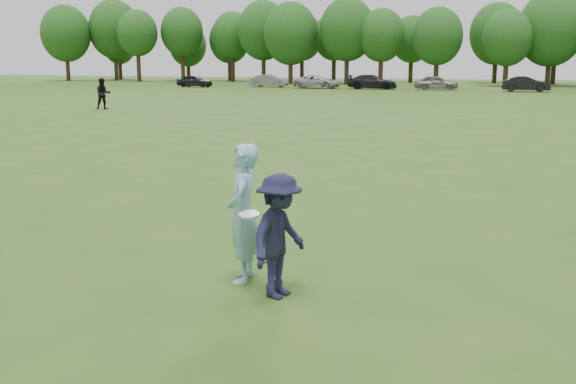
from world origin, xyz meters
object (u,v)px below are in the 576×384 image
thrower (243,214)px  car_a (195,81)px  player_far_a (103,94)px  car_b (269,81)px  car_e (436,83)px  car_c (317,82)px  car_f (526,84)px  car_d (372,82)px  defender (279,236)px

thrower → car_a: 66.26m
car_a → thrower: bearing=-153.4°
player_far_a → car_b: size_ratio=0.46×
car_e → player_far_a: bearing=150.0°
car_a → car_c: size_ratio=0.79×
car_c → car_f: 20.60m
player_far_a → car_d: player_far_a is taller
defender → car_f: 59.45m
car_d → car_f: car_d is taller
car_d → car_e: 6.42m
thrower → car_e: thrower is taller
car_e → car_c: bearing=86.8°
car_e → car_f: (8.38, -1.17, -0.01)m
defender → car_e: defender is taller
car_c → car_e: 12.23m
thrower → car_b: 65.48m
player_far_a → car_a: 33.57m
car_d → car_e: bearing=-90.2°
thrower → car_d: thrower is taller
car_f → car_b: bearing=80.4°
car_e → car_f: bearing=-104.5°
defender → player_far_a: 34.41m
car_d → thrower: bearing=-171.7°
defender → car_f: defender is taller
defender → car_d: bearing=23.2°
defender → car_f: bearing=9.3°
car_e → car_f: 8.46m
car_b → car_f: 26.53m
car_a → car_b: bearing=-72.4°
car_b → car_e: (18.10, -0.52, 0.05)m
car_a → car_c: 13.59m
player_far_a → car_e: player_far_a is taller
car_b → car_e: bearing=-92.7°
thrower → car_b: (-24.47, 60.73, -0.26)m
car_a → car_c: (13.50, 1.53, 0.02)m
player_far_a → car_b: 34.65m
car_b → car_c: car_c is taller
thrower → car_c: 62.33m
car_b → thrower: bearing=-159.1°
car_f → car_a: bearing=85.8°
thrower → car_f: 59.08m
car_a → car_d: bearing=-86.9°
car_f → car_c: bearing=82.8°
car_c → car_e: car_e is taller
car_a → car_f: 34.11m
car_b → car_c: 6.01m
defender → car_f: size_ratio=0.36×
car_a → car_e: car_e is taller
car_a → defender: bearing=-153.0°
thrower → car_b: size_ratio=0.46×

